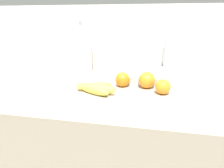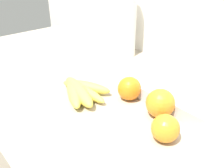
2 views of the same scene
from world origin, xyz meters
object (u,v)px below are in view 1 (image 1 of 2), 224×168
orange_back_left (163,87)px  paper_towel_roll (82,50)px  orange_back_right (147,80)px  orange_front (123,79)px  banana_bunch (95,88)px  sink_basin (166,75)px

orange_back_left → paper_towel_roll: (-0.46, 0.29, 0.10)m
orange_back_right → orange_front: size_ratio=1.11×
orange_back_left → paper_towel_roll: size_ratio=0.22×
orange_back_right → paper_towel_roll: bearing=150.3°
orange_back_right → orange_back_left: orange_back_right is taller
banana_bunch → orange_back_right: (0.22, 0.10, 0.02)m
banana_bunch → orange_back_right: 0.25m
banana_bunch → orange_front: (0.11, 0.10, 0.02)m
orange_front → paper_towel_roll: size_ratio=0.23×
orange_back_right → sink_basin: 0.19m
paper_towel_roll → orange_back_right: bearing=-29.7°
orange_back_left → orange_front: (-0.18, 0.07, 0.00)m
banana_bunch → orange_back_right: bearing=24.7°
orange_back_right → orange_front: (-0.11, -0.00, -0.00)m
banana_bunch → orange_back_left: 0.30m
banana_bunch → paper_towel_roll: paper_towel_roll is taller
orange_back_left → paper_towel_roll: paper_towel_roll is taller
banana_bunch → orange_front: bearing=42.8°
orange_front → paper_towel_roll: bearing=141.0°
banana_bunch → orange_back_right: size_ratio=2.51×
orange_back_left → orange_back_right: bearing=136.0°
orange_front → sink_basin: bearing=38.8°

